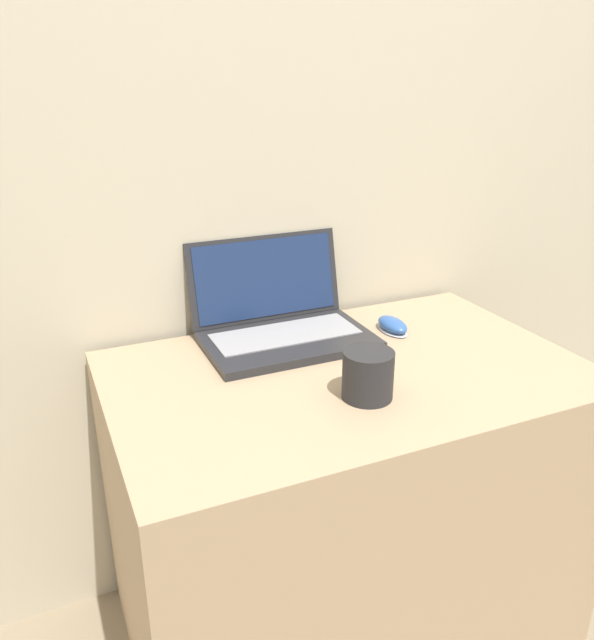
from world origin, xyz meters
TOP-DOWN VIEW (x-y plane):
  - wall_back at (0.00, 0.68)m, footprint 7.00×0.04m
  - desk at (0.00, 0.32)m, footprint 1.02×0.64m
  - laptop at (-0.07, 0.54)m, footprint 0.39×0.30m
  - drink_cup at (-0.02, 0.20)m, footprint 0.10×0.10m
  - computer_mouse at (0.20, 0.47)m, footprint 0.06×0.11m

SIDE VIEW (x-z plane):
  - desk at x=0.00m, z-range 0.00..0.73m
  - computer_mouse at x=0.20m, z-range 0.73..0.76m
  - laptop at x=-0.07m, z-range 0.67..0.89m
  - drink_cup at x=-0.02m, z-range 0.73..0.83m
  - wall_back at x=0.00m, z-range 0.00..2.50m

